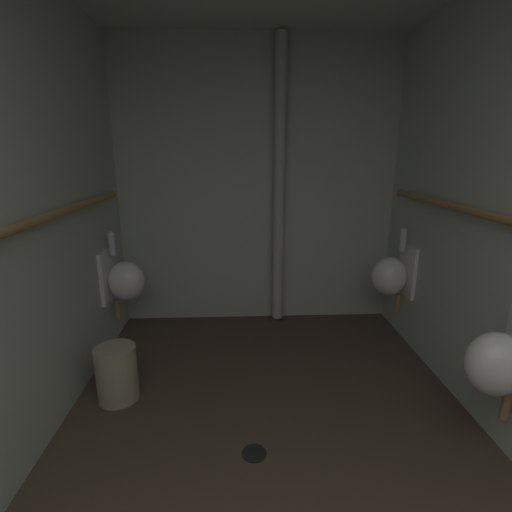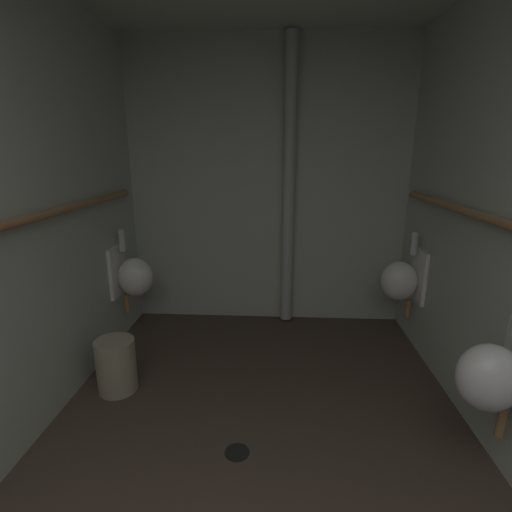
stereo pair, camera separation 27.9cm
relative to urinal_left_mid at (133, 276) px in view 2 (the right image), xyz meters
name	(u,v)px [view 2 (the right image)]	position (x,y,z in m)	size (l,w,h in m)	color
floor	(255,479)	(1.15, -1.45, -0.63)	(2.71, 4.08, 0.08)	#47382D
wall_back	(268,187)	(1.15, 0.56, 0.72)	(2.71, 0.06, 2.62)	#B8BFB1
urinal_left_mid	(133,276)	(0.00, 0.00, 0.00)	(0.32, 0.30, 0.76)	white
urinal_right_mid	(494,376)	(2.29, -1.40, 0.00)	(0.32, 0.30, 0.76)	white
urinal_right_far	(402,280)	(2.29, 0.02, 0.00)	(0.32, 0.30, 0.76)	white
standpipe_back_wall	(289,188)	(1.34, 0.45, 0.72)	(0.11, 0.11, 2.57)	#B2B2B2
floor_drain	(237,452)	(1.04, -1.31, -0.59)	(0.14, 0.14, 0.01)	black
waste_bin	(116,365)	(0.14, -0.77, -0.40)	(0.27, 0.27, 0.38)	#9E937A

